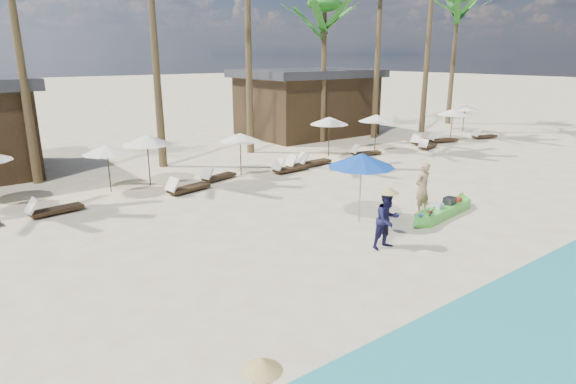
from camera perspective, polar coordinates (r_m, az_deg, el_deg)
ground at (r=11.68m, az=3.29°, el=-10.75°), size 240.00×240.00×0.00m
green_canoe at (r=17.03m, az=17.98°, el=-2.09°), size 4.52×1.00×0.58m
tourist at (r=16.90m, az=15.64°, el=0.44°), size 0.66×0.44×1.78m
vendor_green at (r=13.64m, az=11.69°, el=-3.26°), size 0.86×0.70×1.66m
blue_umbrella at (r=15.24m, az=8.70°, el=3.75°), size 2.13×2.13×2.29m
resort_parasol_5 at (r=19.98m, az=-20.69°, el=4.75°), size 1.84×1.84×1.90m
lounger_5_left at (r=18.17m, az=-26.16°, el=-1.83°), size 1.84×0.75×0.61m
resort_parasol_6 at (r=20.53m, az=-16.39°, el=5.98°), size 2.06×2.06×2.12m
lounger_6_left at (r=19.36m, az=-11.99°, el=0.53°), size 1.91×0.92×0.62m
lounger_6_right at (r=21.00m, az=-8.39°, el=1.87°), size 1.77×0.93×0.57m
resort_parasol_7 at (r=21.58m, az=-5.70°, el=6.49°), size 1.85×1.85×1.91m
lounger_7_left at (r=22.23m, az=0.06°, el=2.88°), size 1.86×0.67×0.62m
lounger_7_right at (r=23.02m, az=1.59°, el=3.33°), size 1.85×0.61×0.62m
resort_parasol_8 at (r=25.61m, az=4.92°, el=8.42°), size 2.05×2.05×2.11m
lounger_8_left at (r=23.59m, az=2.92°, el=3.63°), size 1.86×0.59×0.63m
resort_parasol_9 at (r=27.59m, az=10.42°, el=8.62°), size 1.98×1.98×2.04m
lounger_9_left at (r=26.29m, az=9.06°, el=4.69°), size 1.75×0.94×0.57m
lounger_9_right at (r=28.97m, az=16.18°, el=5.29°), size 1.72×0.90×0.56m
resort_parasol_10 at (r=32.22m, az=18.95°, el=8.96°), size 1.92×1.92×1.98m
lounger_10_left at (r=30.37m, az=15.49°, el=5.85°), size 1.91×0.91×0.62m
lounger_10_right at (r=31.34m, az=17.75°, el=5.98°), size 1.99×1.15×0.65m
resort_parasol_11 at (r=36.22m, az=20.24°, el=9.41°), size 1.84×1.84×1.90m
lounger_11_left at (r=33.74m, az=22.13°, el=6.21°), size 1.85×0.95×0.60m
palm_6 at (r=29.87m, az=4.35°, el=19.40°), size 2.08×2.08×8.51m
palm_9 at (r=40.17m, az=19.43°, el=19.14°), size 2.08×2.08×9.82m
pavilion_east at (r=32.98m, az=2.23°, el=10.66°), size 8.80×6.60×4.30m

